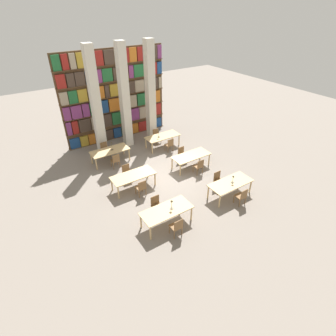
{
  "coord_description": "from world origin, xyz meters",
  "views": [
    {
      "loc": [
        -6.03,
        -9.49,
        7.76
      ],
      "look_at": [
        0.0,
        -0.29,
        0.66
      ],
      "focal_mm": 28.0,
      "sensor_mm": 36.0,
      "label": 1
    }
  ],
  "objects_px": {
    "chair_9": "(105,149)",
    "chair_3": "(218,180)",
    "desk_lamp_0": "(172,203)",
    "reading_table_2": "(133,176)",
    "chair_2": "(242,196)",
    "desk_lamp_2": "(111,144)",
    "desk_lamp_1": "(233,178)",
    "reading_table_5": "(163,137)",
    "chair_5": "(127,172)",
    "pillar_right": "(150,93)",
    "pillar_left": "(96,103)",
    "desk_lamp_3": "(159,132)",
    "chair_0": "(177,226)",
    "chair_6": "(199,166)",
    "chair_4": "(141,187)",
    "reading_table_1": "(230,184)",
    "reading_table_4": "(110,151)",
    "pillar_center": "(124,98)",
    "reading_table_3": "(191,156)",
    "chair_1": "(156,205)",
    "chair_8": "(115,160)",
    "chair_11": "(157,135)",
    "chair_7": "(182,154)",
    "chair_10": "(170,145)",
    "reading_table_0": "(167,211)"
  },
  "relations": [
    {
      "from": "reading_table_1",
      "to": "reading_table_2",
      "type": "distance_m",
      "value": 4.56
    },
    {
      "from": "pillar_right",
      "to": "desk_lamp_2",
      "type": "bearing_deg",
      "value": -157.08
    },
    {
      "from": "desk_lamp_0",
      "to": "reading_table_1",
      "type": "xyz_separation_m",
      "value": [
        3.24,
        -0.02,
        -0.36
      ]
    },
    {
      "from": "chair_3",
      "to": "chair_5",
      "type": "bearing_deg",
      "value": -41.26
    },
    {
      "from": "reading_table_2",
      "to": "desk_lamp_2",
      "type": "distance_m",
      "value": 2.89
    },
    {
      "from": "chair_2",
      "to": "chair_5",
      "type": "relative_size",
      "value": 1.0
    },
    {
      "from": "pillar_left",
      "to": "desk_lamp_3",
      "type": "xyz_separation_m",
      "value": [
        3.08,
        -1.47,
        -1.95
      ]
    },
    {
      "from": "chair_2",
      "to": "desk_lamp_3",
      "type": "xyz_separation_m",
      "value": [
        -0.27,
        6.55,
        0.59
      ]
    },
    {
      "from": "pillar_right",
      "to": "chair_6",
      "type": "relative_size",
      "value": 6.96
    },
    {
      "from": "chair_1",
      "to": "chair_5",
      "type": "relative_size",
      "value": 1.0
    },
    {
      "from": "chair_1",
      "to": "chair_2",
      "type": "height_order",
      "value": "same"
    },
    {
      "from": "chair_6",
      "to": "reading_table_4",
      "type": "relative_size",
      "value": 0.41
    },
    {
      "from": "desk_lamp_3",
      "to": "pillar_right",
      "type": "bearing_deg",
      "value": 76.48
    },
    {
      "from": "desk_lamp_3",
      "to": "chair_0",
      "type": "bearing_deg",
      "value": -116.09
    },
    {
      "from": "reading_table_2",
      "to": "chair_4",
      "type": "bearing_deg",
      "value": -88.89
    },
    {
      "from": "chair_2",
      "to": "desk_lamp_2",
      "type": "xyz_separation_m",
      "value": [
        -3.27,
        6.6,
        0.61
      ]
    },
    {
      "from": "desk_lamp_1",
      "to": "chair_11",
      "type": "height_order",
      "value": "desk_lamp_1"
    },
    {
      "from": "reading_table_1",
      "to": "chair_3",
      "type": "distance_m",
      "value": 0.77
    },
    {
      "from": "chair_7",
      "to": "chair_5",
      "type": "bearing_deg",
      "value": -0.29
    },
    {
      "from": "desk_lamp_2",
      "to": "chair_5",
      "type": "bearing_deg",
      "value": -93.65
    },
    {
      "from": "chair_2",
      "to": "chair_8",
      "type": "bearing_deg",
      "value": 120.1
    },
    {
      "from": "chair_0",
      "to": "chair_6",
      "type": "xyz_separation_m",
      "value": [
        3.43,
        2.91,
        0.0
      ]
    },
    {
      "from": "desk_lamp_2",
      "to": "chair_10",
      "type": "distance_m",
      "value": 3.45
    },
    {
      "from": "desk_lamp_0",
      "to": "chair_7",
      "type": "distance_m",
      "value": 4.92
    },
    {
      "from": "chair_2",
      "to": "chair_9",
      "type": "distance_m",
      "value": 8.13
    },
    {
      "from": "pillar_left",
      "to": "chair_2",
      "type": "relative_size",
      "value": 6.96
    },
    {
      "from": "chair_8",
      "to": "chair_3",
      "type": "bearing_deg",
      "value": -52.14
    },
    {
      "from": "pillar_center",
      "to": "reading_table_3",
      "type": "distance_m",
      "value": 5.17
    },
    {
      "from": "chair_2",
      "to": "chair_8",
      "type": "distance_m",
      "value": 6.8
    },
    {
      "from": "chair_4",
      "to": "chair_7",
      "type": "height_order",
      "value": "same"
    },
    {
      "from": "chair_0",
      "to": "chair_10",
      "type": "height_order",
      "value": "same"
    },
    {
      "from": "chair_9",
      "to": "chair_2",
      "type": "bearing_deg",
      "value": 114.81
    },
    {
      "from": "chair_8",
      "to": "chair_11",
      "type": "height_order",
      "value": "same"
    },
    {
      "from": "chair_4",
      "to": "pillar_left",
      "type": "bearing_deg",
      "value": 89.32
    },
    {
      "from": "desk_lamp_2",
      "to": "reading_table_5",
      "type": "distance_m",
      "value": 3.31
    },
    {
      "from": "desk_lamp_0",
      "to": "desk_lamp_2",
      "type": "distance_m",
      "value": 5.83
    },
    {
      "from": "reading_table_0",
      "to": "reading_table_3",
      "type": "xyz_separation_m",
      "value": [
        3.46,
        2.91,
        0.0
      ]
    },
    {
      "from": "chair_0",
      "to": "reading_table_1",
      "type": "height_order",
      "value": "chair_0"
    },
    {
      "from": "reading_table_2",
      "to": "reading_table_1",
      "type": "bearing_deg",
      "value": -40.91
    },
    {
      "from": "desk_lamp_2",
      "to": "chair_11",
      "type": "bearing_deg",
      "value": 12.08
    },
    {
      "from": "desk_lamp_1",
      "to": "reading_table_5",
      "type": "relative_size",
      "value": 0.18
    },
    {
      "from": "desk_lamp_3",
      "to": "chair_4",
      "type": "bearing_deg",
      "value": -131.39
    },
    {
      "from": "chair_4",
      "to": "chair_8",
      "type": "height_order",
      "value": "same"
    },
    {
      "from": "chair_8",
      "to": "desk_lamp_2",
      "type": "distance_m",
      "value": 0.95
    },
    {
      "from": "desk_lamp_1",
      "to": "desk_lamp_2",
      "type": "height_order",
      "value": "desk_lamp_2"
    },
    {
      "from": "chair_1",
      "to": "chair_6",
      "type": "xyz_separation_m",
      "value": [
        3.43,
        1.41,
        0.0
      ]
    },
    {
      "from": "chair_5",
      "to": "pillar_right",
      "type": "bearing_deg",
      "value": -134.65
    },
    {
      "from": "desk_lamp_0",
      "to": "reading_table_2",
      "type": "height_order",
      "value": "desk_lamp_0"
    },
    {
      "from": "chair_9",
      "to": "chair_3",
      "type": "bearing_deg",
      "value": 120.1
    },
    {
      "from": "reading_table_2",
      "to": "pillar_left",
      "type": "bearing_deg",
      "value": 89.0
    }
  ]
}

